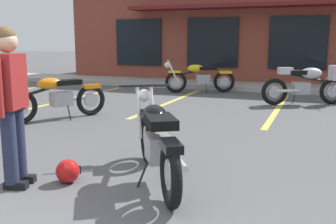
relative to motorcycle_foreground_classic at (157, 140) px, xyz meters
name	(u,v)px	position (x,y,z in m)	size (l,w,h in m)	color
ground_plane	(164,142)	(-0.55, 1.60, -0.46)	(80.00, 80.00, 0.00)	#515154
sidewalk_kerb	(248,86)	(-0.55, 8.95, -0.39)	(22.00, 1.80, 0.14)	#A8A59E
brick_storefront_building	(266,35)	(-0.55, 12.77, 1.26)	(14.17, 7.06, 3.43)	brown
painted_stall_lines	(222,105)	(-0.55, 5.35, -0.46)	(13.26, 4.80, 0.01)	#DBCC4C
motorcycle_foreground_classic	(157,140)	(0.00, 0.00, 0.00)	(1.38, 1.85, 0.98)	black
motorcycle_red_sportbike	(199,77)	(-1.71, 7.33, 0.00)	(1.95, 1.20, 0.98)	black
motorcycle_green_cafe_racer	(309,83)	(1.37, 6.14, 0.07)	(1.95, 1.20, 0.98)	black
motorcycle_orange_scrambler	(56,96)	(-3.14, 2.43, 0.00)	(1.31, 1.89, 0.98)	black
person_in_black_shirt	(11,98)	(-1.34, -0.69, 0.49)	(0.36, 0.60, 1.68)	black
helmet_on_pavement	(68,171)	(-0.87, -0.42, -0.33)	(0.26, 0.26, 0.26)	#B71414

